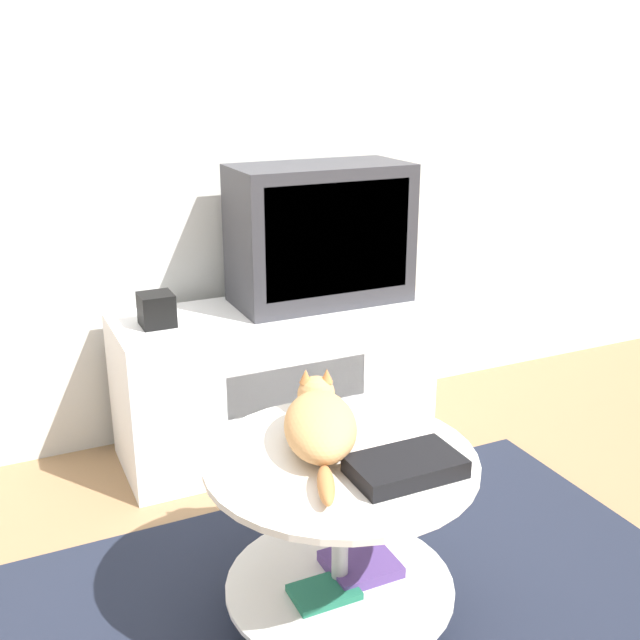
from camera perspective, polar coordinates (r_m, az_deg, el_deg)
name	(u,v)px	position (r m, az deg, el deg)	size (l,w,h in m)	color
ground_plane	(376,626)	(2.21, 4.28, -22.25)	(12.00, 12.00, 0.00)	#93704C
wall_back	(205,106)	(2.94, -8.77, 15.79)	(8.00, 0.05, 2.60)	silver
rug	(376,623)	(2.20, 4.29, -22.06)	(1.97, 1.37, 0.02)	#1E2333
tv_stand	(276,379)	(2.93, -3.39, -4.48)	(1.20, 0.45, 0.58)	white
tv	(320,234)	(2.85, 0.01, 6.56)	(0.66, 0.33, 0.53)	#333338
speaker	(157,310)	(2.68, -12.35, 0.78)	(0.12, 0.12, 0.12)	black
coffee_table	(341,523)	(2.01, 1.62, -15.17)	(0.69, 0.69, 0.50)	#B2B2B7
dvd_box	(405,466)	(1.83, 6.53, -11.03)	(0.27, 0.16, 0.04)	black
cat	(320,422)	(1.94, -0.02, -7.79)	(0.30, 0.54, 0.13)	tan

